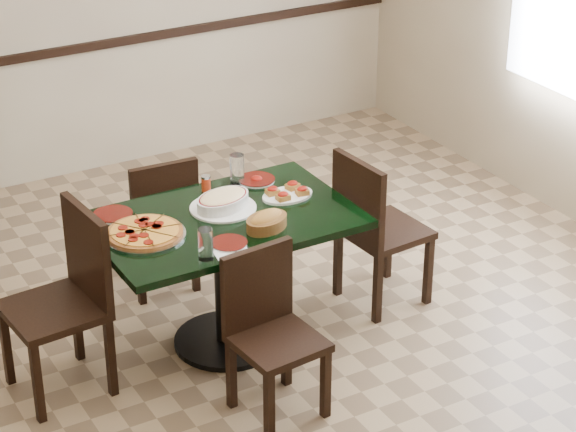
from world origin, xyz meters
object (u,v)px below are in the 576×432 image
bruschetta_platter (287,193)px  lasagna_casserole (223,201)px  chair_far (160,218)px  chair_right (373,223)px  bread_basket (267,221)px  main_table (224,249)px  chair_near (269,324)px  pepperoni_pizza (145,233)px  chair_left (69,291)px

bruschetta_platter → lasagna_casserole: bearing=172.8°
chair_far → chair_right: 1.19m
bread_basket → bruschetta_platter: 0.37m
main_table → bruschetta_platter: size_ratio=4.59×
chair_far → chair_near: size_ratio=1.01×
chair_far → bruschetta_platter: 0.84m
lasagna_casserole → bread_basket: (0.09, -0.30, -0.01)m
chair_right → main_table: bearing=83.4°
chair_right → pepperoni_pizza: 1.34m
chair_far → main_table: bearing=98.4°
chair_far → chair_left: bearing=43.0°
bread_basket → chair_right: bearing=-4.4°
main_table → bruschetta_platter: 0.45m
chair_far → lasagna_casserole: bearing=103.0°
chair_left → lasagna_casserole: chair_left is taller
pepperoni_pizza → lasagna_casserole: lasagna_casserole is taller
chair_far → lasagna_casserole: 0.69m
main_table → lasagna_casserole: 0.25m
chair_near → chair_right: bearing=24.6°
main_table → chair_left: (-0.82, 0.05, -0.04)m
main_table → chair_right: 0.89m
chair_far → chair_right: bearing=146.5°
chair_near → lasagna_casserole: 0.76m
main_table → chair_left: bearing=176.2°
lasagna_casserole → bruschetta_platter: size_ratio=1.23×
chair_left → chair_right: bearing=82.3°
chair_right → bread_basket: bearing=99.0°
bread_basket → lasagna_casserole: bearing=88.9°
chair_left → pepperoni_pizza: (0.39, -0.04, 0.23)m
chair_far → chair_right: chair_right is taller
chair_far → chair_near: chair_far is taller
lasagna_casserole → bruschetta_platter: (0.36, -0.04, -0.02)m
lasagna_casserole → bruschetta_platter: 0.36m
chair_near → bruschetta_platter: bearing=48.4°
chair_near → bruschetta_platter: (0.46, 0.63, 0.32)m
chair_left → pepperoni_pizza: bearing=79.2°
chair_near → bread_basket: bearing=57.0°
chair_far → bruschetta_platter: (0.46, -0.63, 0.31)m
chair_far → bread_basket: bearing=105.4°
main_table → bruschetta_platter: bearing=6.5°
chair_left → bread_basket: chair_left is taller
chair_right → pepperoni_pizza: chair_right is taller
chair_left → bread_basket: bearing=69.4°
chair_left → lasagna_casserole: bearing=87.3°
chair_right → bread_basket: 0.83m
main_table → bread_basket: (0.13, -0.21, 0.22)m
bread_basket → bruschetta_platter: (0.27, 0.26, -0.02)m
main_table → chair_right: (0.89, -0.03, -0.06)m
main_table → bruschetta_platter: (0.40, 0.05, 0.21)m
bruschetta_platter → main_table: bearing=-174.5°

